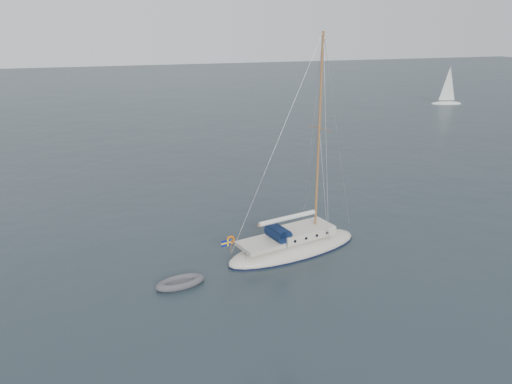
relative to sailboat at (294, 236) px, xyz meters
name	(u,v)px	position (x,y,z in m)	size (l,w,h in m)	color
ground	(298,270)	(-0.69, -2.55, -1.09)	(300.00, 300.00, 0.00)	black
sailboat	(294,236)	(0.00, 0.00, 0.00)	(10.10, 3.02, 14.39)	beige
dinghy	(180,283)	(-7.80, -2.29, -0.91)	(2.90, 1.31, 0.42)	#4F5055
distant_yacht_b	(448,87)	(48.11, 48.46, 2.03)	(5.50, 2.93, 7.29)	silver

